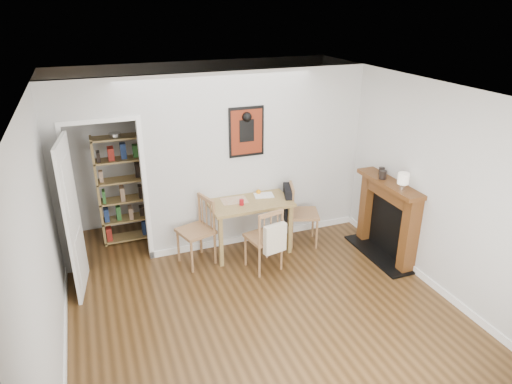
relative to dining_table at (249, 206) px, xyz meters
name	(u,v)px	position (x,y,z in m)	size (l,w,h in m)	color
ground	(253,294)	(-0.34, -1.10, -0.71)	(5.20, 5.20, 0.00)	brown
room_shell	(227,164)	(-0.24, 0.25, 0.59)	(5.20, 5.20, 5.20)	silver
dining_table	(249,206)	(0.00, 0.00, 0.00)	(1.18, 0.75, 0.80)	#A2864B
chair_left	(196,232)	(-0.82, -0.09, -0.22)	(0.61, 0.61, 0.97)	#A2794B
chair_right	(302,213)	(0.81, -0.10, -0.21)	(0.66, 0.61, 0.97)	#A2794B
chair_front	(264,238)	(0.01, -0.57, -0.23)	(0.55, 0.60, 0.93)	#A2794B
bookshelf	(122,190)	(-1.68, 0.97, 0.13)	(0.71, 0.28, 1.68)	#A2864B
fireplace	(388,216)	(1.82, -0.85, -0.09)	(0.45, 1.25, 1.16)	#5F3116
red_glass	(242,202)	(-0.15, -0.12, 0.14)	(0.07, 0.07, 0.09)	maroon
orange_fruit	(258,192)	(0.21, 0.16, 0.13)	(0.07, 0.07, 0.07)	orange
placemat	(234,200)	(-0.20, 0.06, 0.10)	(0.37, 0.27, 0.00)	beige
notebook	(264,195)	(0.26, 0.07, 0.10)	(0.28, 0.20, 0.01)	white
mantel_lamp	(403,179)	(1.74, -1.15, 0.60)	(0.15, 0.15, 0.23)	silver
ceramic_jar_a	(383,175)	(1.73, -0.73, 0.52)	(0.10, 0.10, 0.12)	black
ceramic_jar_b	(382,171)	(1.82, -0.57, 0.51)	(0.08, 0.08, 0.10)	black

